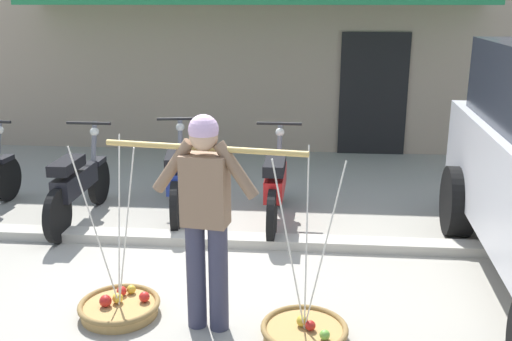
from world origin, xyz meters
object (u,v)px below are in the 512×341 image
Objects in this scene: fruit_basket_right_side at (120,306)px; motorcycle_end_of_row at (276,185)px; fruit_vendor at (206,210)px; fruit_basket_left_side at (304,331)px; motorcycle_third_in_row at (178,178)px; motorcycle_second_in_row at (78,184)px.

motorcycle_end_of_row is (1.15, 2.18, 0.38)m from fruit_basket_right_side.
motorcycle_end_of_row is at bearing 80.08° from fruit_vendor.
motorcycle_end_of_row is at bearing 62.05° from fruit_basket_right_side.
motorcycle_third_in_row is (-1.53, 2.60, 0.38)m from fruit_basket_left_side.
fruit_basket_right_side is 2.32m from motorcycle_second_in_row.
motorcycle_third_in_row is at bearing 170.91° from motorcycle_end_of_row.
fruit_basket_right_side is 0.80× the size of motorcycle_third_in_row.
fruit_vendor is 2.87m from motorcycle_second_in_row.
fruit_basket_right_side is (-1.51, 0.23, 0.00)m from fruit_basket_left_side.
motorcycle_end_of_row is at bearing 98.37° from fruit_basket_left_side.
motorcycle_second_in_row is at bearing 139.56° from fruit_basket_left_side.
motorcycle_third_in_row is at bearing 90.49° from fruit_basket_right_side.
fruit_basket_left_side is at bearing -40.44° from motorcycle_second_in_row.
motorcycle_second_in_row is 1.15m from motorcycle_third_in_row.
fruit_basket_left_side is at bearing -81.63° from motorcycle_end_of_row.
fruit_basket_left_side is 2.46m from motorcycle_end_of_row.
fruit_basket_right_side is 2.39m from motorcycle_third_in_row.
fruit_basket_left_side and fruit_basket_right_side have the same top height.
fruit_basket_left_side is 1.00× the size of fruit_basket_right_side.
motorcycle_end_of_row is at bearing -9.09° from motorcycle_third_in_row.
fruit_vendor is at bearing -8.86° from fruit_basket_right_side.
fruit_basket_left_side is 3.46m from motorcycle_second_in_row.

